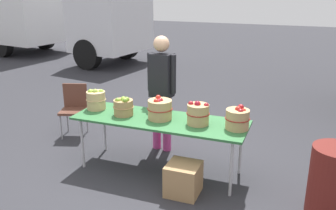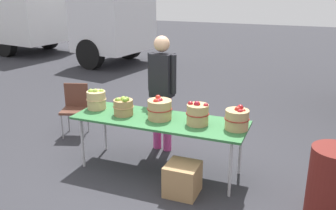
# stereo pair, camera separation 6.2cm
# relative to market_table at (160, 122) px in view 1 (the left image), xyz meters

# --- Properties ---
(ground_plane) EXTENTS (40.00, 40.00, 0.00)m
(ground_plane) POSITION_rel_market_table_xyz_m (0.00, 0.00, -0.71)
(ground_plane) COLOR #2D2D33
(market_table) EXTENTS (2.30, 0.76, 0.75)m
(market_table) POSITION_rel_market_table_xyz_m (0.00, 0.00, 0.00)
(market_table) COLOR #2D6B38
(market_table) RESTS_ON ground
(apple_basket_green_0) EXTENTS (0.28, 0.28, 0.30)m
(apple_basket_green_0) POSITION_rel_market_table_xyz_m (-0.99, 0.06, 0.18)
(apple_basket_green_0) COLOR tan
(apple_basket_green_0) RESTS_ON market_table
(apple_basket_green_1) EXTENTS (0.28, 0.28, 0.27)m
(apple_basket_green_1) POSITION_rel_market_table_xyz_m (-0.51, -0.03, 0.16)
(apple_basket_green_1) COLOR #A87F51
(apple_basket_green_1) RESTS_ON market_table
(apple_basket_red_0) EXTENTS (0.33, 0.33, 0.30)m
(apple_basket_red_0) POSITION_rel_market_table_xyz_m (0.00, 0.00, 0.18)
(apple_basket_red_0) COLOR tan
(apple_basket_red_0) RESTS_ON market_table
(apple_basket_red_1) EXTENTS (0.29, 0.29, 0.31)m
(apple_basket_red_1) POSITION_rel_market_table_xyz_m (0.52, -0.00, 0.18)
(apple_basket_red_1) COLOR tan
(apple_basket_red_1) RESTS_ON market_table
(apple_basket_red_2) EXTENTS (0.31, 0.31, 0.29)m
(apple_basket_red_2) POSITION_rel_market_table_xyz_m (1.01, 0.02, 0.17)
(apple_basket_red_2) COLOR tan
(apple_basket_red_2) RESTS_ON market_table
(vendor_adult) EXTENTS (0.46, 0.26, 1.75)m
(vendor_adult) POSITION_rel_market_table_xyz_m (-0.23, 0.64, 0.32)
(vendor_adult) COLOR #CC3F8C
(vendor_adult) RESTS_ON ground
(box_truck) EXTENTS (7.95, 3.38, 2.75)m
(box_truck) POSITION_rel_market_table_xyz_m (-7.63, 6.56, 0.78)
(box_truck) COLOR white
(box_truck) RESTS_ON ground
(folding_chair) EXTENTS (0.51, 0.51, 0.86)m
(folding_chair) POSITION_rel_market_table_xyz_m (-1.82, 0.68, -0.20)
(folding_chair) COLOR brown
(folding_chair) RESTS_ON ground
(trash_barrel) EXTENTS (0.52, 0.52, 0.81)m
(trash_barrel) POSITION_rel_market_table_xyz_m (2.14, -0.29, -0.31)
(trash_barrel) COLOR maroon
(trash_barrel) RESTS_ON ground
(produce_crate) EXTENTS (0.39, 0.39, 0.39)m
(produce_crate) POSITION_rel_market_table_xyz_m (0.49, -0.45, -0.51)
(produce_crate) COLOR #A87F51
(produce_crate) RESTS_ON ground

